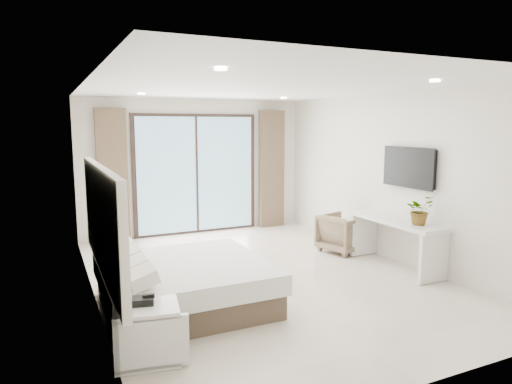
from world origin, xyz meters
The scene contains 8 objects.
ground centered at (0.00, 0.00, 0.00)m, with size 6.20×6.20×0.00m, color beige.
room_shell centered at (-0.20, 0.68, 1.58)m, with size 4.62×6.22×2.72m.
bed centered at (-1.35, -0.59, 0.28)m, with size 1.92×1.83×0.68m.
nightstand centered at (-2.02, -1.70, 0.27)m, with size 0.66×0.58×0.53m.
phone centered at (-2.04, -1.65, 0.57)m, with size 0.20×0.15×0.07m, color black.
console_desk centered at (2.04, -0.48, 0.57)m, with size 0.53×1.70×0.77m.
plant centered at (2.04, -0.94, 0.94)m, with size 0.38×0.43×0.33m, color #33662D.
armchair centered at (1.85, 0.62, 0.36)m, with size 0.70×0.65×0.72m, color #92845F.
Camera 1 is at (-2.80, -5.75, 2.18)m, focal length 32.00 mm.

